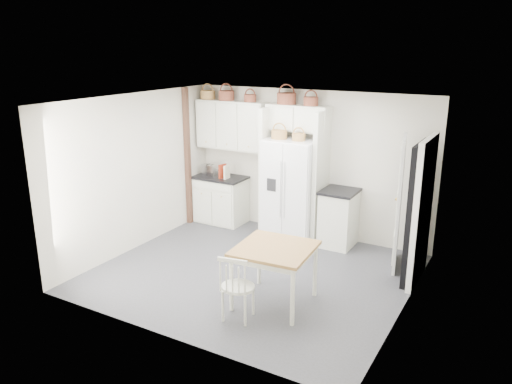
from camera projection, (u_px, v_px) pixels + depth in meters
The scene contains 29 objects.
floor at pixel (253, 273), 7.60m from camera, with size 4.50×4.50×0.00m, color #373738.
ceiling at pixel (253, 101), 6.86m from camera, with size 4.50×4.50×0.00m, color white.
wall_back at pixel (309, 164), 8.90m from camera, with size 4.50×4.50×0.00m, color beige.
wall_left at pixel (136, 172), 8.29m from camera, with size 4.00×4.00×0.00m, color beige.
wall_right at pixel (410, 216), 6.16m from camera, with size 4.00×4.00×0.00m, color beige.
refrigerator at pixel (292, 189), 8.80m from camera, with size 0.92×0.74×1.79m, color white.
base_cab_left at pixel (221, 200), 9.70m from camera, with size 0.94×0.60×0.87m, color silver.
base_cab_right at pixel (339, 219), 8.54m from camera, with size 0.54×0.65×0.95m, color silver.
dining_table at pixel (274, 275), 6.62m from camera, with size 0.97×0.97×0.81m, color olive.
windsor_chair at pixel (238, 287), 6.23m from camera, with size 0.43×0.39×0.87m, color silver.
counter_left at pixel (220, 177), 9.57m from camera, with size 0.98×0.63×0.04m, color black.
counter_right at pixel (340, 191), 8.40m from camera, with size 0.58×0.69×0.04m, color black.
toaster at pixel (210, 170), 9.64m from camera, with size 0.30×0.17×0.21m, color silver.
cookbook_red at pixel (223, 171), 9.41m from camera, with size 0.04×0.18×0.27m, color maroon.
cookbook_cream at pixel (227, 172), 9.36m from camera, with size 0.04×0.17×0.26m, color beige.
basket_upper_a at pixel (208, 95), 9.40m from camera, with size 0.29×0.29×0.16m, color #A17F44.
basket_upper_b at pixel (226, 96), 9.20m from camera, with size 0.30×0.30×0.18m, color #612D1A.
basket_upper_c at pixel (250, 98), 8.96m from camera, with size 0.23×0.23×0.13m, color #612D1A.
basket_bridge_a at pixel (286, 99), 8.61m from camera, with size 0.34×0.34×0.19m, color #612D1A.
basket_bridge_b at pixel (311, 101), 8.40m from camera, with size 0.25×0.25×0.15m, color #612D1A.
basket_fridge_a at pixel (279, 134), 8.55m from camera, with size 0.28×0.28×0.15m, color #A17F44.
basket_fridge_b at pixel (299, 137), 8.38m from camera, with size 0.23×0.23×0.12m, color #A17F44.
upper_cabinet at pixel (232, 125), 9.29m from camera, with size 1.40×0.34×0.90m, color silver.
bridge_cabinet at pixel (298, 118), 8.59m from camera, with size 1.12×0.34×0.45m, color silver.
fridge_panel_left at pixel (268, 171), 9.00m from camera, with size 0.08×0.60×2.30m, color silver.
fridge_panel_right at pixel (321, 178), 8.52m from camera, with size 0.08×0.60×2.30m, color silver.
trim_post at pixel (188, 157), 9.40m from camera, with size 0.09×0.09×2.60m, color #45281C.
doorway_void at pixel (419, 213), 7.12m from camera, with size 0.18×0.85×2.05m, color black.
door_slab at pixel (399, 203), 7.57m from camera, with size 0.80×0.04×2.05m, color white.
Camera 1 is at (3.46, -6.01, 3.34)m, focal length 35.00 mm.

